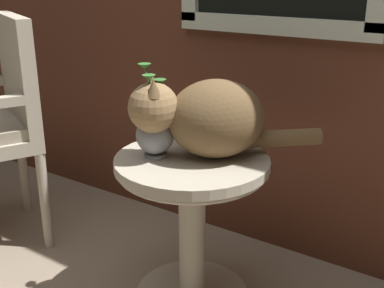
% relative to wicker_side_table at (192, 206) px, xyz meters
% --- Properties ---
extents(wicker_side_table, '(0.54, 0.54, 0.58)m').
position_rel_wicker_side_table_xyz_m(wicker_side_table, '(0.00, 0.00, 0.00)').
color(wicker_side_table, '#B2A893').
rests_on(wicker_side_table, ground_plane).
extents(cat, '(0.54, 0.50, 0.29)m').
position_rel_wicker_side_table_xyz_m(cat, '(0.04, 0.04, 0.33)').
color(cat, brown).
rests_on(cat, wicker_side_table).
extents(pewter_vase_with_ivy, '(0.13, 0.13, 0.32)m').
position_rel_wicker_side_table_xyz_m(pewter_vase_with_ivy, '(-0.11, -0.06, 0.28)').
color(pewter_vase_with_ivy, gray).
rests_on(pewter_vase_with_ivy, wicker_side_table).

